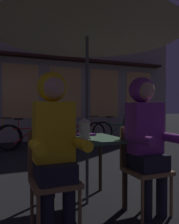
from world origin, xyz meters
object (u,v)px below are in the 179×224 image
at_px(patio_umbrella, 87,19).
at_px(bicycle_fifth, 118,131).
at_px(cafe_table, 87,147).
at_px(bicycle_third, 30,136).
at_px(lantern, 84,128).
at_px(person_right_hooded, 146,130).
at_px(chair_right, 142,163).
at_px(person_left_hooded, 54,134).
at_px(potted_plant, 132,124).
at_px(bicycle_fourth, 80,133).
at_px(chair_left, 53,173).
at_px(book, 86,135).

distance_m(patio_umbrella, bicycle_fifth, 4.99).
relative_size(cafe_table, bicycle_third, 0.44).
bearing_deg(lantern, person_right_hooded, -33.71).
height_order(chair_right, person_left_hooded, person_left_hooded).
relative_size(patio_umbrella, potted_plant, 2.51).
height_order(person_left_hooded, person_right_hooded, same).
distance_m(person_right_hooded, bicycle_fourth, 4.29).
distance_m(chair_left, bicycle_fourth, 4.49).
bearing_deg(potted_plant, person_left_hooded, -129.84).
height_order(person_right_hooded, bicycle_third, person_right_hooded).
distance_m(person_left_hooded, bicycle_fourth, 4.57).
bearing_deg(book, person_left_hooded, -144.78).
relative_size(person_right_hooded, bicycle_third, 0.84).
xyz_separation_m(person_right_hooded, potted_plant, (2.69, 4.37, -0.30)).
bearing_deg(book, bicycle_fifth, 42.23).
distance_m(bicycle_fifth, potted_plant, 0.60).
height_order(cafe_table, chair_left, chair_left).
xyz_separation_m(chair_right, person_left_hooded, (-0.96, -0.06, 0.36)).
height_order(cafe_table, bicycle_fourth, bicycle_fourth).
distance_m(cafe_table, bicycle_fourth, 3.98).
bearing_deg(bicycle_fourth, chair_left, -113.18).
height_order(bicycle_third, bicycle_fifth, same).
bearing_deg(bicycle_fifth, person_left_hooded, -125.52).
xyz_separation_m(cafe_table, patio_umbrella, (0.00, 0.00, 1.42)).
bearing_deg(potted_plant, cafe_table, -128.76).
distance_m(bicycle_fifth, book, 4.51).
xyz_separation_m(person_left_hooded, bicycle_third, (0.36, 4.11, -0.50)).
bearing_deg(person_right_hooded, chair_left, 176.61).
relative_size(bicycle_third, potted_plant, 1.82).
height_order(patio_umbrella, chair_left, patio_umbrella).
relative_size(patio_umbrella, book, 11.55).
height_order(patio_umbrella, lantern, patio_umbrella).
bearing_deg(person_right_hooded, lantern, 146.29).
relative_size(lantern, chair_right, 0.27).
distance_m(person_left_hooded, person_right_hooded, 0.96).
distance_m(cafe_table, person_right_hooded, 0.67).
xyz_separation_m(bicycle_third, bicycle_fourth, (1.41, 0.07, 0.00)).
xyz_separation_m(cafe_table, bicycle_third, (-0.12, 3.68, -0.29)).
bearing_deg(book, cafe_table, -122.32).
bearing_deg(book, chair_left, -147.53).
distance_m(cafe_table, chair_left, 0.62).
relative_size(book, potted_plant, 0.22).
xyz_separation_m(chair_left, bicycle_fourth, (1.77, 4.12, -0.14)).
relative_size(cafe_table, chair_left, 0.85).
relative_size(cafe_table, person_left_hooded, 0.53).
bearing_deg(cafe_table, bicycle_fifth, 56.23).
relative_size(lantern, bicycle_fourth, 0.14).
bearing_deg(lantern, potted_plant, 51.21).
xyz_separation_m(patio_umbrella, book, (0.07, 0.19, -1.31)).
bearing_deg(patio_umbrella, book, 71.03).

